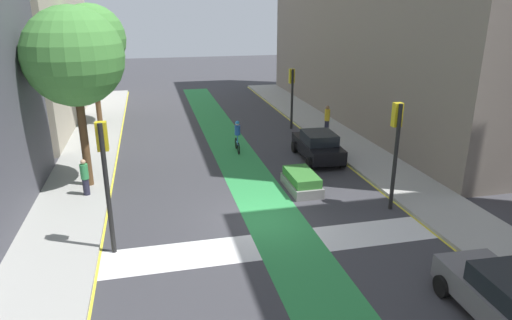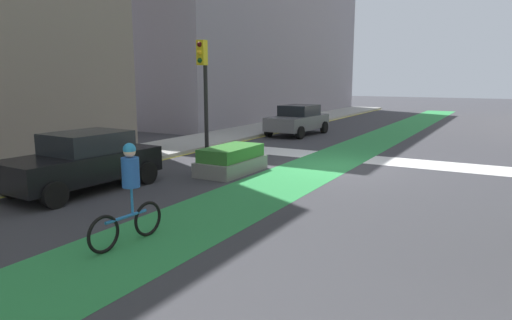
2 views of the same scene
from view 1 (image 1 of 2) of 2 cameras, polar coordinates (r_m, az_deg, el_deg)
ground_plane at (r=17.98m, az=0.66°, el=-7.57°), size 120.00×120.00×0.00m
bike_lane_paint at (r=18.10m, az=2.30°, el=-7.38°), size 2.40×60.00×0.01m
crosswalk_band at (r=16.27m, az=2.38°, el=-10.61°), size 12.00×1.80×0.01m
sidewalk_left at (r=17.88m, az=-23.70°, el=-9.19°), size 3.00×60.00×0.15m
curb_stripe_left at (r=17.67m, az=-18.84°, el=-9.15°), size 0.16×60.00×0.01m
sidewalk_right at (r=20.89m, az=21.13°, el=-4.77°), size 3.00×60.00×0.15m
curb_stripe_right at (r=20.14m, az=17.54°, el=-5.45°), size 0.16×60.00×0.01m
traffic_signal_near_right at (r=18.77m, az=17.26°, el=2.87°), size 0.35×0.52×4.43m
traffic_signal_near_left at (r=15.39m, az=-18.55°, el=-0.45°), size 0.35×0.52×4.54m
traffic_signal_far_right at (r=30.67m, az=4.54°, el=9.16°), size 0.35×0.52×4.03m
car_grey_right_near at (r=13.86m, az=29.37°, el=-15.20°), size 2.18×4.28×1.57m
car_black_right_far at (r=24.77m, az=7.82°, el=1.82°), size 2.19×4.28×1.57m
cyclist_in_lane at (r=25.82m, az=-2.36°, el=3.08°), size 0.32×1.73×1.86m
pedestrian_sidewalk_right_a at (r=29.55m, az=8.96°, el=5.13°), size 0.34×0.34×1.81m
pedestrian_sidewalk_left_a at (r=20.93m, az=-20.78°, el=-2.02°), size 0.34×0.34×1.63m
street_tree_near at (r=21.01m, az=-22.02°, el=11.95°), size 4.22×4.22×7.94m
street_tree_far at (r=32.66m, az=-20.14°, el=14.10°), size 4.56×4.56×8.04m
median_planter at (r=20.72m, az=5.76°, el=-2.73°), size 1.27×2.52×0.85m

